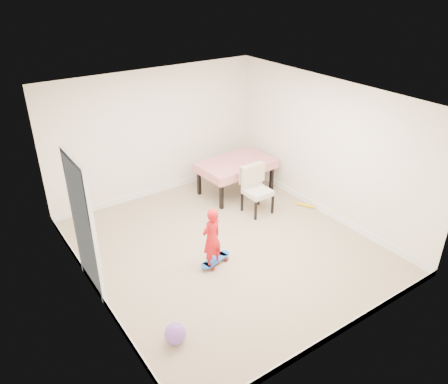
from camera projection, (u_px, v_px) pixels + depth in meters
ground at (226, 247)px, 7.51m from camera, size 5.00×5.00×0.00m
ceiling at (226, 99)px, 6.31m from camera, size 4.50×5.00×0.04m
wall_back at (155, 134)px, 8.72m from camera, size 4.50×0.04×2.60m
wall_front at (347, 255)px, 5.09m from camera, size 4.50×0.04×2.60m
wall_left at (88, 220)px, 5.79m from camera, size 0.04×5.00×2.60m
wall_right at (326, 149)px, 8.02m from camera, size 0.04×5.00×2.60m
door at (84, 228)px, 6.14m from camera, size 0.11×0.94×2.11m
baseboard_back at (159, 189)px, 9.30m from camera, size 4.50×0.02×0.12m
baseboard_front at (335, 334)px, 5.66m from camera, size 4.50×0.02×0.12m
baseboard_left at (100, 293)px, 6.36m from camera, size 0.02×5.00×0.12m
baseboard_right at (319, 207)px, 8.60m from camera, size 0.02×5.00×0.12m
dining_table at (236, 177)px, 9.15m from camera, size 1.57×1.04×0.71m
dining_chair at (258, 190)px, 8.34m from camera, size 0.53×0.61×0.95m
skateboard at (215, 261)px, 7.07m from camera, size 0.64×0.37×0.09m
child at (212, 240)px, 6.77m from camera, size 0.42×0.32×1.03m
balloon at (175, 334)px, 5.55m from camera, size 0.28×0.28×0.28m
foam_toy at (305, 205)px, 8.74m from camera, size 0.26×0.37×0.06m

